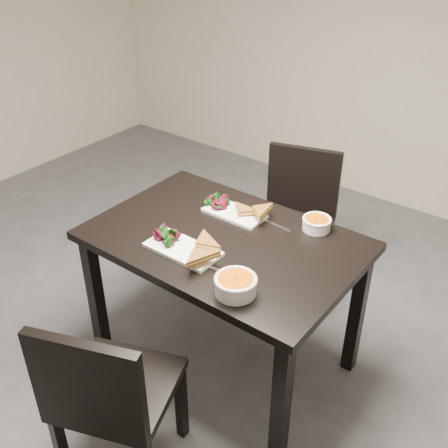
% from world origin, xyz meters
% --- Properties ---
extents(ground, '(5.00, 5.00, 0.00)m').
position_xyz_m(ground, '(0.00, 0.00, 0.00)').
color(ground, '#47474C').
rests_on(ground, ground).
extents(table, '(1.20, 0.80, 0.75)m').
position_xyz_m(table, '(0.22, 0.39, 0.65)').
color(table, black).
rests_on(table, ground).
extents(chair_near, '(0.54, 0.54, 0.85)m').
position_xyz_m(chair_near, '(0.27, -0.39, 0.48)').
color(chair_near, black).
rests_on(chair_near, ground).
extents(chair_far, '(0.52, 0.52, 0.85)m').
position_xyz_m(chair_far, '(0.16, 1.17, 0.48)').
color(chair_far, black).
rests_on(chair_far, ground).
extents(plate_near, '(0.33, 0.16, 0.02)m').
position_xyz_m(plate_near, '(0.14, 0.20, 0.76)').
color(plate_near, white).
rests_on(plate_near, table).
extents(sandwich_near, '(0.20, 0.17, 0.05)m').
position_xyz_m(sandwich_near, '(0.21, 0.21, 0.79)').
color(sandwich_near, '#AD6D24').
rests_on(sandwich_near, plate_near).
extents(salad_near, '(0.10, 0.09, 0.05)m').
position_xyz_m(salad_near, '(0.04, 0.20, 0.79)').
color(salad_near, black).
rests_on(salad_near, plate_near).
extents(soup_bowl_near, '(0.17, 0.17, 0.07)m').
position_xyz_m(soup_bowl_near, '(0.49, 0.11, 0.79)').
color(soup_bowl_near, white).
rests_on(soup_bowl_near, table).
extents(cutlery_near, '(0.18, 0.03, 0.00)m').
position_xyz_m(cutlery_near, '(0.34, 0.18, 0.75)').
color(cutlery_near, silver).
rests_on(cutlery_near, table).
extents(plate_far, '(0.30, 0.15, 0.01)m').
position_xyz_m(plate_far, '(0.14, 0.58, 0.76)').
color(plate_far, white).
rests_on(plate_far, table).
extents(sandwich_far, '(0.18, 0.18, 0.05)m').
position_xyz_m(sandwich_far, '(0.20, 0.57, 0.79)').
color(sandwich_far, '#AD6D24').
rests_on(sandwich_far, plate_far).
extents(salad_far, '(0.09, 0.08, 0.04)m').
position_xyz_m(salad_far, '(0.04, 0.58, 0.79)').
color(salad_far, black).
rests_on(salad_far, plate_far).
extents(soup_bowl_far, '(0.13, 0.13, 0.06)m').
position_xyz_m(soup_bowl_far, '(0.51, 0.70, 0.78)').
color(soup_bowl_far, white).
rests_on(soup_bowl_far, table).
extents(cutlery_far, '(0.18, 0.03, 0.00)m').
position_xyz_m(cutlery_far, '(0.34, 0.62, 0.75)').
color(cutlery_far, silver).
rests_on(cutlery_far, table).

